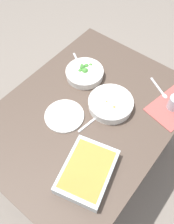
{
  "coord_description": "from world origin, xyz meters",
  "views": [
    {
      "loc": [
        -0.61,
        -0.49,
        1.88
      ],
      "look_at": [
        0.0,
        0.0,
        0.74
      ],
      "focal_mm": 39.46,
      "sensor_mm": 36.0,
      "label": 1
    }
  ],
  "objects_px": {
    "baking_dish": "(87,171)",
    "side_plate": "(64,116)",
    "broccoli_bowl": "(85,73)",
    "spoon_by_stew": "(94,119)",
    "drink_cup": "(174,103)",
    "spoon_by_broccoli": "(79,64)",
    "spoon_spare": "(161,91)",
    "stew_bowl": "(111,103)"
  },
  "relations": [
    {
      "from": "spoon_by_stew",
      "to": "baking_dish",
      "type": "bearing_deg",
      "value": -148.04
    },
    {
      "from": "stew_bowl",
      "to": "broccoli_bowl",
      "type": "distance_m",
      "value": 0.28
    },
    {
      "from": "broccoli_bowl",
      "to": "drink_cup",
      "type": "height_order",
      "value": "drink_cup"
    },
    {
      "from": "spoon_spare",
      "to": "drink_cup",
      "type": "bearing_deg",
      "value": -119.38
    },
    {
      "from": "baking_dish",
      "to": "side_plate",
      "type": "distance_m",
      "value": 0.36
    },
    {
      "from": "baking_dish",
      "to": "spoon_spare",
      "type": "height_order",
      "value": "baking_dish"
    },
    {
      "from": "broccoli_bowl",
      "to": "spoon_by_stew",
      "type": "distance_m",
      "value": 0.33
    },
    {
      "from": "broccoli_bowl",
      "to": "baking_dish",
      "type": "distance_m",
      "value": 0.63
    },
    {
      "from": "broccoli_bowl",
      "to": "spoon_by_stew",
      "type": "xyz_separation_m",
      "value": [
        -0.22,
        -0.24,
        -0.03
      ]
    },
    {
      "from": "drink_cup",
      "to": "side_plate",
      "type": "height_order",
      "value": "drink_cup"
    },
    {
      "from": "broccoli_bowl",
      "to": "drink_cup",
      "type": "bearing_deg",
      "value": -77.1
    },
    {
      "from": "side_plate",
      "to": "spoon_by_stew",
      "type": "height_order",
      "value": "side_plate"
    },
    {
      "from": "stew_bowl",
      "to": "broccoli_bowl",
      "type": "xyz_separation_m",
      "value": [
        0.09,
        0.26,
        -0.0
      ]
    },
    {
      "from": "spoon_spare",
      "to": "broccoli_bowl",
      "type": "bearing_deg",
      "value": 113.28
    },
    {
      "from": "baking_dish",
      "to": "drink_cup",
      "type": "xyz_separation_m",
      "value": [
        0.61,
        -0.14,
        0.0
      ]
    },
    {
      "from": "side_plate",
      "to": "spoon_spare",
      "type": "distance_m",
      "value": 0.59
    },
    {
      "from": "drink_cup",
      "to": "stew_bowl",
      "type": "bearing_deg",
      "value": 127.71
    },
    {
      "from": "stew_bowl",
      "to": "drink_cup",
      "type": "bearing_deg",
      "value": -52.29
    },
    {
      "from": "baking_dish",
      "to": "spoon_by_broccoli",
      "type": "xyz_separation_m",
      "value": [
        0.54,
        0.5,
        -0.03
      ]
    },
    {
      "from": "spoon_by_broccoli",
      "to": "broccoli_bowl",
      "type": "bearing_deg",
      "value": -121.35
    },
    {
      "from": "drink_cup",
      "to": "spoon_spare",
      "type": "bearing_deg",
      "value": 60.62
    },
    {
      "from": "stew_bowl",
      "to": "side_plate",
      "type": "bearing_deg",
      "value": 142.93
    },
    {
      "from": "broccoli_bowl",
      "to": "side_plate",
      "type": "distance_m",
      "value": 0.32
    },
    {
      "from": "broccoli_bowl",
      "to": "spoon_spare",
      "type": "xyz_separation_m",
      "value": [
        0.19,
        -0.43,
        -0.03
      ]
    },
    {
      "from": "broccoli_bowl",
      "to": "baking_dish",
      "type": "relative_size",
      "value": 0.68
    },
    {
      "from": "drink_cup",
      "to": "side_plate",
      "type": "distance_m",
      "value": 0.62
    },
    {
      "from": "spoon_by_stew",
      "to": "broccoli_bowl",
      "type": "bearing_deg",
      "value": 47.45
    },
    {
      "from": "spoon_by_broccoli",
      "to": "spoon_spare",
      "type": "xyz_separation_m",
      "value": [
        0.13,
        -0.52,
        0.0
      ]
    },
    {
      "from": "side_plate",
      "to": "baking_dish",
      "type": "bearing_deg",
      "value": -120.42
    },
    {
      "from": "spoon_by_broccoli",
      "to": "spoon_spare",
      "type": "relative_size",
      "value": 0.98
    },
    {
      "from": "stew_bowl",
      "to": "side_plate",
      "type": "relative_size",
      "value": 1.16
    },
    {
      "from": "drink_cup",
      "to": "broccoli_bowl",
      "type": "bearing_deg",
      "value": 102.9
    },
    {
      "from": "stew_bowl",
      "to": "side_plate",
      "type": "height_order",
      "value": "stew_bowl"
    },
    {
      "from": "spoon_by_stew",
      "to": "spoon_spare",
      "type": "relative_size",
      "value": 1.09
    },
    {
      "from": "stew_bowl",
      "to": "drink_cup",
      "type": "xyz_separation_m",
      "value": [
        0.22,
        -0.28,
        0.01
      ]
    },
    {
      "from": "side_plate",
      "to": "spoon_spare",
      "type": "xyz_separation_m",
      "value": [
        0.49,
        -0.33,
        -0.0
      ]
    },
    {
      "from": "baking_dish",
      "to": "drink_cup",
      "type": "distance_m",
      "value": 0.63
    },
    {
      "from": "spoon_by_broccoli",
      "to": "stew_bowl",
      "type": "bearing_deg",
      "value": -112.7
    },
    {
      "from": "baking_dish",
      "to": "stew_bowl",
      "type": "bearing_deg",
      "value": 20.17
    },
    {
      "from": "broccoli_bowl",
      "to": "spoon_spare",
      "type": "distance_m",
      "value": 0.47
    },
    {
      "from": "side_plate",
      "to": "broccoli_bowl",
      "type": "bearing_deg",
      "value": 18.33
    },
    {
      "from": "stew_bowl",
      "to": "baking_dish",
      "type": "xyz_separation_m",
      "value": [
        -0.39,
        -0.14,
        0.0
      ]
    }
  ]
}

